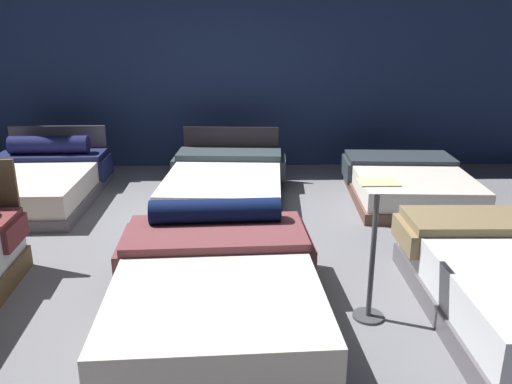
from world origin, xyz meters
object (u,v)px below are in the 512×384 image
object	(u,v)px
bed_3	(37,182)
bed_4	(225,184)
price_sign	(372,267)
bed_1	(216,290)
bed_5	(408,184)

from	to	relation	value
bed_3	bed_4	world-z (taller)	bed_3
bed_3	price_sign	bearing A→B (deg)	-40.07
bed_1	bed_3	xyz separation A→B (m)	(-2.46, 2.90, -0.01)
bed_4	bed_3	bearing A→B (deg)	-178.75
bed_4	bed_5	xyz separation A→B (m)	(2.38, 0.06, -0.02)
bed_5	bed_3	bearing A→B (deg)	-177.16
bed_5	bed_1	bearing A→B (deg)	-126.04
bed_1	bed_4	size ratio (longest dim) A/B	0.98
bed_1	bed_5	distance (m)	3.71
bed_5	price_sign	world-z (taller)	price_sign
bed_3	bed_4	bearing A→B (deg)	-3.49
bed_3	price_sign	xyz separation A→B (m)	(3.62, -2.90, 0.19)
bed_4	bed_5	size ratio (longest dim) A/B	1.08
bed_1	bed_3	world-z (taller)	bed_3
bed_5	price_sign	bearing A→B (deg)	-109.20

